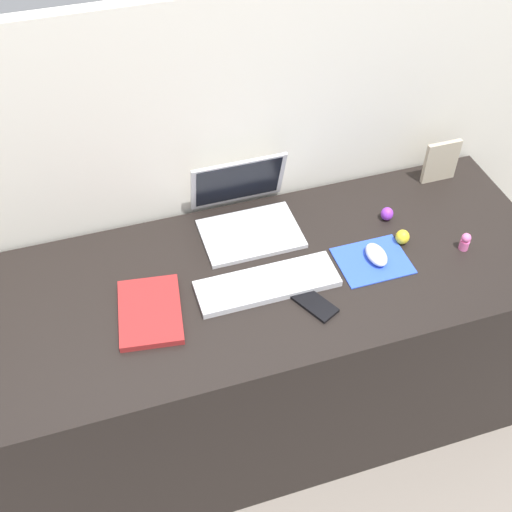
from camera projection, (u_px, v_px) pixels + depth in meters
The scene contains 13 objects.
ground_plane at pixel (249, 414), 2.41m from camera, with size 6.00×6.00×0.00m, color slate.
back_wall at pixel (215, 206), 2.15m from camera, with size 3.05×0.05×1.43m, color silver.
desk at pixel (249, 355), 2.15m from camera, with size 1.85×0.67×0.74m, color black.
laptop at pixel (245, 210), 2.02m from camera, with size 0.30×0.27×0.21m.
keyboard at pixel (267, 284), 1.86m from camera, with size 0.41×0.13×0.02m, color silver.
mousepad at pixel (373, 261), 1.93m from camera, with size 0.21×0.17×0.00m, color blue.
mouse at pixel (376, 255), 1.93m from camera, with size 0.06×0.10×0.03m, color silver.
cell_phone at pixel (315, 304), 1.81m from camera, with size 0.06×0.13×0.01m, color black.
notebook_pad at pixel (150, 312), 1.79m from camera, with size 0.17×0.24×0.02m, color maroon.
picture_frame at pixel (441, 161), 2.15m from camera, with size 0.12×0.02×0.15m, color #B2A58C.
toy_figurine_purple at pixel (387, 214), 2.05m from camera, with size 0.04×0.04×0.04m, color purple.
toy_figurine_yellow at pixel (402, 237), 1.98m from camera, with size 0.04×0.04×0.05m, color yellow.
toy_figurine_pink at pixel (465, 241), 1.95m from camera, with size 0.03×0.03×0.06m.
Camera 1 is at (-0.36, -1.22, 2.13)m, focal length 45.66 mm.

